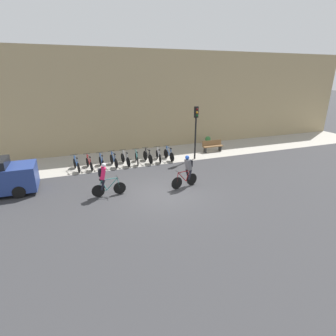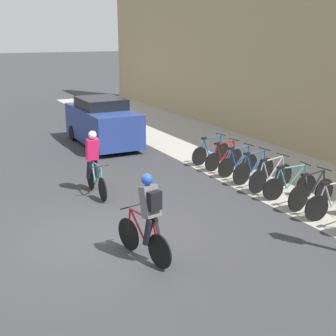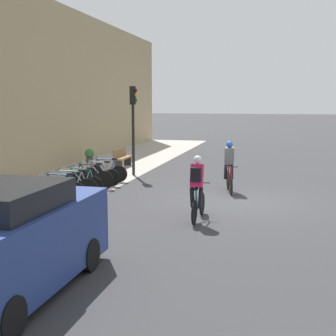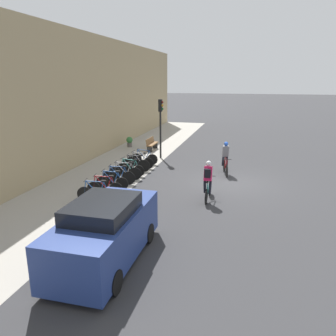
{
  "view_description": "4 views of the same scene",
  "coord_description": "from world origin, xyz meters",
  "px_view_note": "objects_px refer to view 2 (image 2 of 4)",
  "views": [
    {
      "loc": [
        -4.18,
        -11.62,
        5.77
      ],
      "look_at": [
        0.87,
        1.69,
        0.74
      ],
      "focal_mm": 28.0,
      "sensor_mm": 36.0,
      "label": 1
    },
    {
      "loc": [
        9.02,
        -2.95,
        4.28
      ],
      "look_at": [
        0.77,
        1.24,
        1.6
      ],
      "focal_mm": 50.0,
      "sensor_mm": 36.0,
      "label": 2
    },
    {
      "loc": [
        -14.75,
        -1.32,
        3.18
      ],
      "look_at": [
        -1.0,
        2.04,
        1.13
      ],
      "focal_mm": 50.0,
      "sensor_mm": 36.0,
      "label": 3
    },
    {
      "loc": [
        -15.87,
        -0.82,
        5.03
      ],
      "look_at": [
        -1.32,
        2.92,
        0.91
      ],
      "focal_mm": 35.0,
      "sensor_mm": 36.0,
      "label": 4
    }
  ],
  "objects_px": {
    "parked_bike_1": "(224,157)",
    "parked_bike_4": "(271,176)",
    "parked_bike_0": "(211,152)",
    "parked_bike_2": "(238,163)",
    "parked_car": "(102,123)",
    "cyclist_grey": "(148,216)",
    "parked_bike_3": "(254,169)",
    "parked_bike_6": "(311,193)",
    "parked_bike_7": "(335,203)",
    "cyclist_pink": "(93,160)",
    "parked_bike_5": "(290,185)"
  },
  "relations": [
    {
      "from": "parked_bike_0",
      "to": "parked_bike_1",
      "type": "xyz_separation_m",
      "value": [
        0.79,
        -0.0,
        -0.01
      ]
    },
    {
      "from": "cyclist_grey",
      "to": "parked_bike_3",
      "type": "relative_size",
      "value": 1.09
    },
    {
      "from": "parked_bike_0",
      "to": "parked_bike_6",
      "type": "distance_m",
      "value": 4.76
    },
    {
      "from": "parked_bike_0",
      "to": "parked_bike_6",
      "type": "xyz_separation_m",
      "value": [
        4.76,
        0.0,
        0.01
      ]
    },
    {
      "from": "parked_bike_4",
      "to": "parked_bike_5",
      "type": "distance_m",
      "value": 0.79
    },
    {
      "from": "parked_bike_1",
      "to": "cyclist_grey",
      "type": "bearing_deg",
      "value": -45.77
    },
    {
      "from": "cyclist_pink",
      "to": "parked_bike_3",
      "type": "height_order",
      "value": "cyclist_pink"
    },
    {
      "from": "parked_bike_0",
      "to": "parked_bike_5",
      "type": "bearing_deg",
      "value": -0.01
    },
    {
      "from": "parked_bike_1",
      "to": "parked_bike_2",
      "type": "relative_size",
      "value": 1.02
    },
    {
      "from": "parked_bike_3",
      "to": "parked_bike_5",
      "type": "height_order",
      "value": "parked_bike_3"
    },
    {
      "from": "parked_bike_2",
      "to": "parked_car",
      "type": "height_order",
      "value": "parked_car"
    },
    {
      "from": "cyclist_pink",
      "to": "parked_car",
      "type": "xyz_separation_m",
      "value": [
        -5.4,
        2.15,
        -0.05
      ]
    },
    {
      "from": "parked_bike_4",
      "to": "parked_car",
      "type": "relative_size",
      "value": 0.4
    },
    {
      "from": "parked_bike_1",
      "to": "parked_bike_6",
      "type": "bearing_deg",
      "value": 0.02
    },
    {
      "from": "parked_bike_2",
      "to": "parked_bike_7",
      "type": "relative_size",
      "value": 0.92
    },
    {
      "from": "parked_bike_6",
      "to": "parked_bike_0",
      "type": "bearing_deg",
      "value": -179.98
    },
    {
      "from": "cyclist_grey",
      "to": "parked_car",
      "type": "bearing_deg",
      "value": 165.62
    },
    {
      "from": "parked_bike_0",
      "to": "parked_car",
      "type": "bearing_deg",
      "value": -150.57
    },
    {
      "from": "parked_bike_3",
      "to": "parked_bike_7",
      "type": "relative_size",
      "value": 0.97
    },
    {
      "from": "parked_bike_1",
      "to": "parked_bike_7",
      "type": "xyz_separation_m",
      "value": [
        4.76,
        -0.0,
        0.01
      ]
    },
    {
      "from": "cyclist_grey",
      "to": "cyclist_pink",
      "type": "bearing_deg",
      "value": 175.35
    },
    {
      "from": "parked_bike_3",
      "to": "parked_bike_4",
      "type": "height_order",
      "value": "same"
    },
    {
      "from": "parked_bike_1",
      "to": "parked_bike_4",
      "type": "height_order",
      "value": "parked_bike_4"
    },
    {
      "from": "parked_bike_5",
      "to": "parked_bike_7",
      "type": "height_order",
      "value": "parked_bike_7"
    },
    {
      "from": "parked_bike_1",
      "to": "parked_bike_7",
      "type": "bearing_deg",
      "value": -0.0
    },
    {
      "from": "parked_bike_6",
      "to": "parked_bike_3",
      "type": "bearing_deg",
      "value": -179.99
    },
    {
      "from": "cyclist_pink",
      "to": "parked_bike_4",
      "type": "relative_size",
      "value": 1.03
    },
    {
      "from": "parked_bike_1",
      "to": "parked_car",
      "type": "relative_size",
      "value": 0.37
    },
    {
      "from": "parked_bike_1",
      "to": "parked_bike_5",
      "type": "bearing_deg",
      "value": -0.01
    },
    {
      "from": "parked_bike_1",
      "to": "parked_bike_4",
      "type": "distance_m",
      "value": 2.38
    },
    {
      "from": "parked_bike_4",
      "to": "parked_bike_7",
      "type": "height_order",
      "value": "parked_bike_4"
    },
    {
      "from": "parked_bike_7",
      "to": "parked_bike_6",
      "type": "bearing_deg",
      "value": 179.89
    },
    {
      "from": "cyclist_grey",
      "to": "parked_bike_2",
      "type": "relative_size",
      "value": 1.14
    },
    {
      "from": "parked_bike_3",
      "to": "parked_bike_5",
      "type": "bearing_deg",
      "value": -0.06
    },
    {
      "from": "parked_bike_1",
      "to": "parked_bike_7",
      "type": "distance_m",
      "value": 4.76
    },
    {
      "from": "parked_bike_0",
      "to": "parked_bike_2",
      "type": "distance_m",
      "value": 1.59
    },
    {
      "from": "parked_bike_2",
      "to": "parked_bike_3",
      "type": "distance_m",
      "value": 0.79
    },
    {
      "from": "parked_bike_5",
      "to": "parked_car",
      "type": "distance_m",
      "value": 8.53
    },
    {
      "from": "parked_bike_4",
      "to": "parked_bike_6",
      "type": "xyz_separation_m",
      "value": [
        1.59,
        0.0,
        0.01
      ]
    },
    {
      "from": "cyclist_grey",
      "to": "parked_bike_3",
      "type": "distance_m",
      "value": 5.84
    },
    {
      "from": "parked_bike_0",
      "to": "parked_bike_2",
      "type": "relative_size",
      "value": 1.06
    },
    {
      "from": "parked_bike_1",
      "to": "parked_bike_2",
      "type": "height_order",
      "value": "parked_bike_2"
    },
    {
      "from": "parked_bike_0",
      "to": "parked_bike_1",
      "type": "height_order",
      "value": "parked_bike_0"
    },
    {
      "from": "parked_bike_0",
      "to": "parked_bike_5",
      "type": "distance_m",
      "value": 3.97
    },
    {
      "from": "cyclist_pink",
      "to": "parked_bike_3",
      "type": "distance_m",
      "value": 4.71
    },
    {
      "from": "parked_bike_3",
      "to": "parked_bike_7",
      "type": "xyz_separation_m",
      "value": [
        3.18,
        -0.0,
        -0.0
      ]
    },
    {
      "from": "cyclist_pink",
      "to": "parked_bike_6",
      "type": "relative_size",
      "value": 1.06
    },
    {
      "from": "parked_car",
      "to": "parked_bike_2",
      "type": "bearing_deg",
      "value": 22.29
    },
    {
      "from": "cyclist_pink",
      "to": "parked_bike_5",
      "type": "distance_m",
      "value": 5.34
    },
    {
      "from": "parked_bike_3",
      "to": "parked_bike_6",
      "type": "distance_m",
      "value": 2.38
    }
  ]
}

